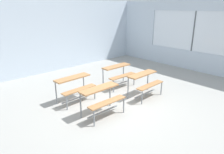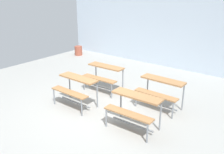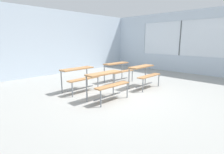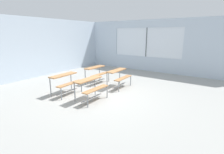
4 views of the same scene
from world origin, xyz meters
name	(u,v)px [view 1 (image 1 of 4)]	position (x,y,z in m)	size (l,w,h in m)	color
ground	(119,108)	(0.00, 0.00, -0.03)	(10.00, 9.00, 0.05)	#9E9E99
wall_back	(43,38)	(0.00, 4.50, 1.50)	(10.00, 0.12, 3.00)	silver
wall_right	(208,39)	(5.00, -0.13, 1.45)	(0.12, 9.00, 3.00)	silver
desk_bench_r0c0	(102,95)	(-0.61, 0.00, 0.56)	(1.10, 0.60, 0.74)	#A87547
desk_bench_r0c1	(145,80)	(1.13, 0.00, 0.56)	(1.11, 0.61, 0.74)	#A87547
desk_bench_r1c0	(75,84)	(-0.67, 1.18, 0.56)	(1.12, 0.62, 0.74)	#A87547
desk_bench_r1c1	(118,71)	(1.14, 1.18, 0.56)	(1.11, 0.61, 0.74)	#A87547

